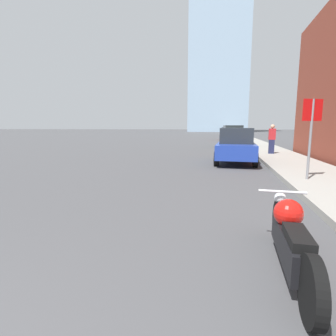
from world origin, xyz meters
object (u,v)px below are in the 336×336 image
(pedestrian, at_px, (272,139))
(parked_car_blue, at_px, (236,146))
(parked_car_red, at_px, (228,133))
(parked_car_green, at_px, (233,136))
(stop_sign, at_px, (311,125))
(parked_car_silver, at_px, (228,132))
(motorcycle, at_px, (291,238))

(pedestrian, bearing_deg, parked_car_blue, -121.69)
(pedestrian, bearing_deg, parked_car_red, 96.43)
(parked_car_red, distance_m, pedestrian, 19.42)
(parked_car_green, height_order, stop_sign, stop_sign)
(parked_car_silver, bearing_deg, parked_car_green, -92.43)
(parked_car_blue, xyz_separation_m, parked_car_red, (-0.07, 22.71, 0.05))
(stop_sign, xyz_separation_m, pedestrian, (0.27, 7.66, -0.70))
(motorcycle, relative_size, parked_car_green, 0.56)
(parked_car_red, distance_m, parked_car_silver, 10.33)
(parked_car_silver, bearing_deg, pedestrian, -88.70)
(parked_car_green, height_order, parked_car_silver, parked_car_green)
(parked_car_green, relative_size, parked_car_red, 0.99)
(parked_car_blue, distance_m, parked_car_silver, 33.04)
(parked_car_green, xyz_separation_m, parked_car_red, (-0.23, 12.46, -0.05))
(stop_sign, bearing_deg, parked_car_silver, 92.62)
(motorcycle, height_order, parked_car_blue, parked_car_blue)
(parked_car_green, xyz_separation_m, pedestrian, (1.94, -6.84, 0.10))
(motorcycle, distance_m, parked_car_green, 19.52)
(motorcycle, bearing_deg, parked_car_red, 92.83)
(parked_car_blue, relative_size, parked_car_red, 0.96)
(motorcycle, bearing_deg, parked_car_green, 92.49)
(parked_car_blue, xyz_separation_m, parked_car_green, (0.17, 10.25, 0.09))
(parked_car_green, distance_m, parked_car_silver, 22.79)
(parked_car_blue, bearing_deg, stop_sign, -64.56)
(stop_sign, bearing_deg, parked_car_red, 94.03)
(parked_car_silver, distance_m, stop_sign, 37.34)
(stop_sign, bearing_deg, pedestrian, 87.95)
(parked_car_blue, height_order, parked_car_silver, parked_car_silver)
(parked_car_green, xyz_separation_m, parked_car_silver, (-0.04, 22.79, -0.05))
(motorcycle, distance_m, parked_car_blue, 9.28)
(parked_car_green, relative_size, stop_sign, 1.81)
(parked_car_blue, relative_size, pedestrian, 2.40)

